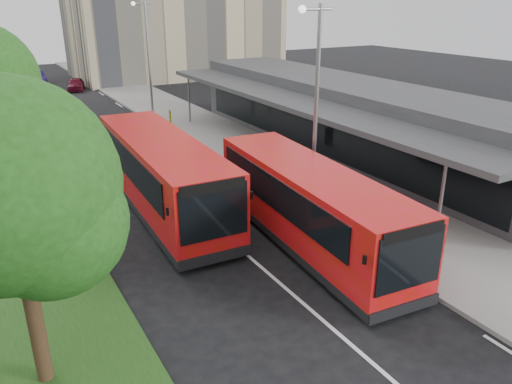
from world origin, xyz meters
TOP-DOWN VIEW (x-y plane):
  - ground at (0.00, 0.00)m, footprint 120.00×120.00m
  - pavement at (6.00, 20.00)m, footprint 5.00×80.00m
  - lane_centre_line at (0.00, 15.00)m, footprint 0.12×70.00m
  - kerb_dashes at (3.30, 19.00)m, footprint 0.12×56.00m
  - station_building at (10.86, 8.00)m, footprint 7.70×26.00m
  - tree_near at (-7.01, -2.95)m, footprint 4.42×4.42m
  - lamp_post_near at (4.12, 2.00)m, footprint 1.44×0.28m
  - lamp_post_far at (4.12, 22.00)m, footprint 1.44×0.28m
  - bus_main at (2.31, -0.40)m, footprint 3.35×10.35m
  - bus_second at (-1.11, 5.10)m, footprint 3.24×11.01m
  - litter_bin at (5.96, 9.60)m, footprint 0.61×0.61m
  - bollard at (4.43, 19.02)m, footprint 0.20×0.20m
  - car_near at (1.70, 37.02)m, footprint 2.31×3.74m
  - car_far at (-1.02, 42.96)m, footprint 1.56×4.06m

SIDE VIEW (x-z plane):
  - ground at x=0.00m, z-range 0.00..0.00m
  - kerb_dashes at x=3.30m, z-range 0.00..0.01m
  - lane_centre_line at x=0.00m, z-range 0.00..0.01m
  - pavement at x=6.00m, z-range 0.00..0.15m
  - car_near at x=1.70m, z-range 0.00..1.19m
  - litter_bin at x=5.96m, z-range 0.15..1.08m
  - bollard at x=4.43m, z-range 0.15..1.09m
  - car_far at x=-1.02m, z-range 0.00..1.32m
  - bus_main at x=2.31m, z-range 0.04..2.92m
  - bus_second at x=-1.11m, z-range 0.04..3.13m
  - station_building at x=10.86m, z-range 0.04..4.04m
  - tree_near at x=-7.01m, z-range 1.03..8.09m
  - lamp_post_near at x=4.12m, z-range 0.72..8.72m
  - lamp_post_far at x=4.12m, z-range 0.72..8.72m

